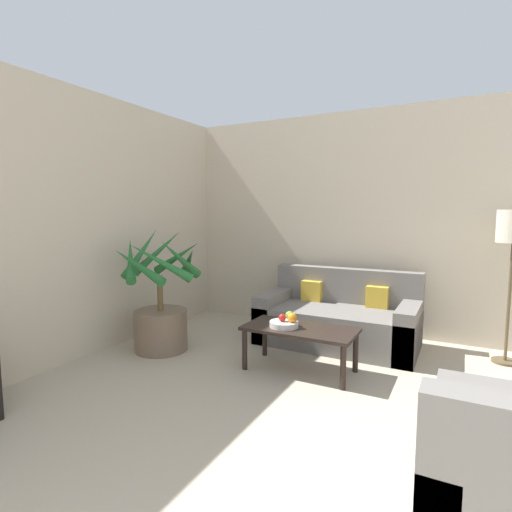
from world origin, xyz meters
TOP-DOWN VIEW (x-y plane):
  - wall_back at (0.00, 5.70)m, footprint 8.55×0.06m
  - wall_left at (-3.51, 2.83)m, footprint 0.06×7.27m
  - potted_palm at (-2.92, 3.98)m, footprint 0.95×0.96m
  - sofa_loveseat at (-1.30, 5.07)m, footprint 1.71×0.87m
  - coffee_table at (-1.39, 4.14)m, footprint 1.03×0.51m
  - fruit_bowl at (-1.53, 4.09)m, footprint 0.27×0.27m
  - apple_red at (-1.55, 4.08)m, footprint 0.07×0.07m
  - apple_green at (-1.51, 4.17)m, footprint 0.08×0.08m
  - orange_fruit at (-1.45, 4.10)m, footprint 0.09×0.09m
  - ottoman at (0.14, 3.47)m, footprint 0.67×0.47m

SIDE VIEW (x-z plane):
  - ottoman at x=0.14m, z-range 0.00..0.40m
  - sofa_loveseat at x=-1.30m, z-range -0.14..0.68m
  - coffee_table at x=-1.39m, z-range 0.15..0.57m
  - fruit_bowl at x=-1.53m, z-range 0.41..0.47m
  - potted_palm at x=-2.92m, z-range -0.22..1.10m
  - apple_red at x=-1.55m, z-range 0.47..0.54m
  - apple_green at x=-1.51m, z-range 0.47..0.55m
  - orange_fruit at x=-1.45m, z-range 0.47..0.56m
  - wall_back at x=0.00m, z-range 0.00..2.70m
  - wall_left at x=-3.51m, z-range 0.00..2.70m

